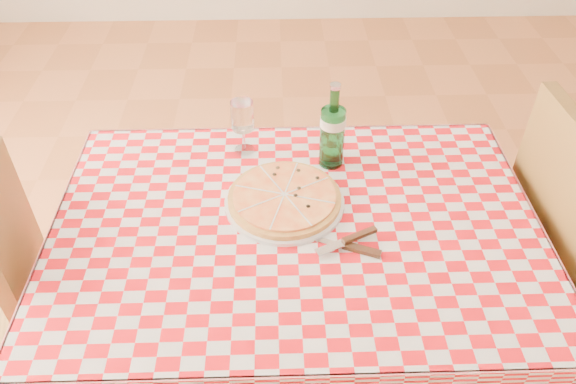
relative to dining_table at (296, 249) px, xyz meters
name	(u,v)px	position (x,y,z in m)	size (l,w,h in m)	color
dining_table	(296,249)	(0.00, 0.00, 0.00)	(1.20, 0.80, 0.75)	brown
tablecloth	(296,225)	(0.00, 0.00, 0.09)	(1.30, 0.90, 0.01)	#B40B11
chair_near	(575,248)	(0.83, 0.05, -0.08)	(0.48, 0.48, 1.02)	brown
pizza_plate	(284,198)	(-0.03, 0.08, 0.12)	(0.33, 0.33, 0.04)	#CB8C43
water_bottle	(333,126)	(0.11, 0.26, 0.23)	(0.08, 0.08, 0.27)	#196427
wine_glass	(243,127)	(-0.15, 0.33, 0.19)	(0.07, 0.07, 0.17)	white
cutlery	(343,243)	(0.12, -0.09, 0.11)	(0.25, 0.21, 0.03)	silver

